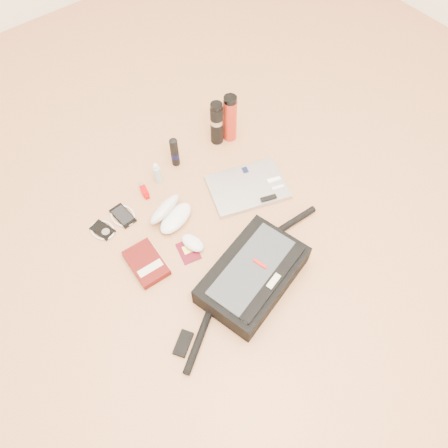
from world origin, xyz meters
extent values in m
plane|color=#B8794C|center=(0.00, 0.00, 0.00)|extent=(4.00, 4.00, 0.00)
cube|color=black|center=(-0.04, -0.20, 0.05)|extent=(0.49, 0.37, 0.11)
cube|color=#303338|center=(-0.04, -0.21, 0.11)|extent=(0.42, 0.29, 0.01)
cube|color=black|center=(-0.02, -0.29, 0.11)|extent=(0.39, 0.14, 0.01)
cube|color=beige|center=(-0.02, -0.29, 0.12)|extent=(0.07, 0.04, 0.02)
cube|color=red|center=(-0.01, -0.20, 0.12)|extent=(0.03, 0.06, 0.02)
cylinder|color=black|center=(-0.35, -0.27, 0.01)|extent=(0.24, 0.17, 0.03)
cylinder|color=black|center=(0.26, -0.10, 0.01)|extent=(0.27, 0.04, 0.03)
cube|color=black|center=(-0.41, -0.24, 0.01)|extent=(0.11, 0.09, 0.02)
cube|color=#ACACAE|center=(0.25, 0.17, 0.01)|extent=(0.41, 0.34, 0.02)
cube|color=black|center=(0.29, 0.24, 0.02)|extent=(0.03, 0.04, 0.00)
cube|color=white|center=(0.36, 0.12, 0.03)|extent=(0.07, 0.04, 0.01)
cube|color=silver|center=(0.35, 0.07, 0.03)|extent=(0.06, 0.03, 0.01)
cube|color=black|center=(0.27, 0.05, 0.03)|extent=(0.08, 0.04, 0.01)
cube|color=#490A09|center=(-0.34, 0.12, 0.02)|extent=(0.14, 0.20, 0.03)
cube|color=beige|center=(-0.27, 0.12, 0.02)|extent=(0.01, 0.18, 0.03)
cube|color=beige|center=(-0.34, 0.09, 0.03)|extent=(0.11, 0.04, 0.00)
cube|color=#4D0814|center=(-0.16, 0.07, 0.00)|extent=(0.10, 0.12, 0.00)
cube|color=#E9CA4F|center=(-0.16, 0.08, 0.01)|extent=(0.05, 0.05, 0.00)
ellipsoid|color=silver|center=(-0.13, 0.08, 0.02)|extent=(0.09, 0.12, 0.04)
ellipsoid|color=silver|center=(-0.12, 0.22, 0.03)|extent=(0.21, 0.14, 0.05)
ellipsoid|color=silver|center=(-0.14, 0.28, 0.05)|extent=(0.21, 0.15, 0.11)
ellipsoid|color=black|center=(-0.15, 0.21, 0.03)|extent=(0.06, 0.05, 0.02)
ellipsoid|color=black|center=(-0.08, 0.23, 0.03)|extent=(0.06, 0.05, 0.02)
cylinder|color=black|center=(-0.12, 0.22, 0.03)|extent=(0.03, 0.01, 0.01)
cube|color=black|center=(-0.40, 0.38, 0.01)|extent=(0.09, 0.12, 0.01)
cylinder|color=#959598|center=(-0.39, 0.36, 0.01)|extent=(0.04, 0.04, 0.00)
torus|color=silver|center=(-0.40, 0.38, 0.01)|extent=(0.11, 0.11, 0.01)
cube|color=black|center=(-0.29, 0.39, 0.01)|extent=(0.07, 0.13, 0.01)
cube|color=black|center=(-0.29, 0.39, 0.01)|extent=(0.06, 0.10, 0.00)
torus|color=silver|center=(-0.29, 0.39, 0.01)|extent=(0.11, 0.11, 0.01)
cube|color=#C40002|center=(-0.14, 0.44, 0.01)|extent=(0.04, 0.06, 0.02)
cube|color=#B50001|center=(-0.15, 0.41, 0.01)|extent=(0.02, 0.02, 0.02)
cylinder|color=#ABABAE|center=(-0.13, 0.48, 0.01)|extent=(0.03, 0.03, 0.02)
cylinder|color=#9DBCCE|center=(-0.05, 0.46, 0.05)|extent=(0.04, 0.04, 0.09)
cylinder|color=silver|center=(-0.05, 0.46, 0.10)|extent=(0.03, 0.03, 0.02)
cylinder|color=white|center=(-0.05, 0.46, 0.11)|extent=(0.02, 0.02, 0.01)
cylinder|color=black|center=(0.07, 0.50, 0.08)|extent=(0.04, 0.04, 0.16)
cylinder|color=black|center=(0.07, 0.50, 0.06)|extent=(0.04, 0.04, 0.03)
ellipsoid|color=black|center=(0.07, 0.50, 0.16)|extent=(0.04, 0.04, 0.02)
cylinder|color=black|center=(0.32, 0.49, 0.11)|extent=(0.07, 0.07, 0.22)
cylinder|color=#B2B2B5|center=(0.32, 0.49, 0.14)|extent=(0.07, 0.07, 0.03)
cylinder|color=black|center=(0.32, 0.49, 0.23)|extent=(0.07, 0.07, 0.02)
cylinder|color=#AB2718|center=(0.38, 0.47, 0.12)|extent=(0.08, 0.08, 0.23)
cylinder|color=black|center=(0.38, 0.47, 0.24)|extent=(0.07, 0.07, 0.02)
camera|label=1|loc=(-0.59, -0.71, 1.63)|focal=35.00mm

